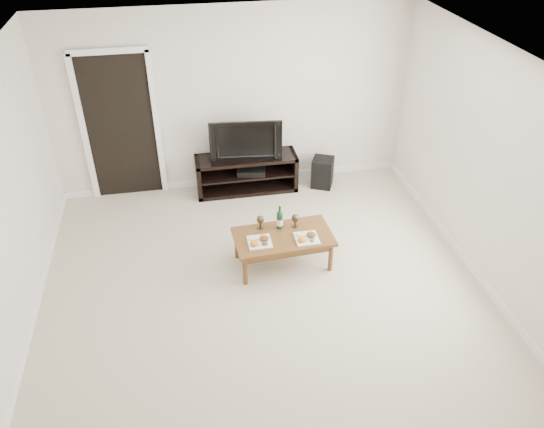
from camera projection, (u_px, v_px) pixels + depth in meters
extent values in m
plane|color=beige|center=(268.00, 306.00, 5.83)|extent=(5.50, 5.50, 0.00)
cube|color=beige|center=(232.00, 100.00, 7.36)|extent=(5.00, 0.04, 2.60)
cube|color=white|center=(267.00, 74.00, 4.37)|extent=(5.00, 5.50, 0.04)
cube|color=black|center=(121.00, 128.00, 7.25)|extent=(0.90, 0.02, 2.05)
cube|color=black|center=(247.00, 173.00, 7.73)|extent=(1.46, 0.45, 0.55)
imported|color=black|center=(246.00, 138.00, 7.42)|extent=(1.02, 0.23, 0.58)
cube|color=black|center=(251.00, 170.00, 7.71)|extent=(0.45, 0.37, 0.08)
cube|color=black|center=(322.00, 172.00, 7.86)|extent=(0.40, 0.40, 0.45)
cube|color=brown|center=(283.00, 250.00, 6.34)|extent=(1.18, 0.69, 0.42)
cube|color=white|center=(259.00, 240.00, 6.08)|extent=(0.27, 0.27, 0.07)
cube|color=white|center=(307.00, 237.00, 6.14)|extent=(0.27, 0.27, 0.07)
cylinder|color=#0E3418|center=(280.00, 216.00, 6.25)|extent=(0.07, 0.07, 0.35)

